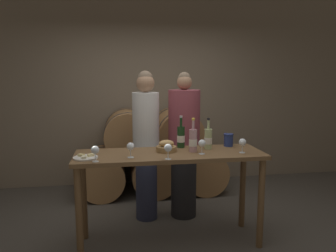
% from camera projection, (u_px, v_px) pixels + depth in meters
% --- Properties ---
extents(ground_plane, '(10.00, 10.00, 0.00)m').
position_uv_depth(ground_plane, '(170.00, 242.00, 3.39)').
color(ground_plane, '#4C473F').
extents(stone_wall_back, '(10.00, 0.12, 3.20)m').
position_uv_depth(stone_wall_back, '(148.00, 82.00, 5.17)').
color(stone_wall_back, '#7F705B').
rests_on(stone_wall_back, ground_plane).
extents(barrel_stack, '(2.11, 0.83, 1.22)m').
position_uv_depth(barrel_stack, '(152.00, 155.00, 4.81)').
color(barrel_stack, '#9E7042').
rests_on(barrel_stack, ground_plane).
extents(tasting_table, '(1.87, 0.59, 0.95)m').
position_uv_depth(tasting_table, '(170.00, 166.00, 3.27)').
color(tasting_table, brown).
rests_on(tasting_table, ground_plane).
extents(person_left, '(0.31, 0.31, 1.76)m').
position_uv_depth(person_left, '(146.00, 144.00, 3.84)').
color(person_left, '#2D334C').
rests_on(person_left, ground_plane).
extents(person_right, '(0.37, 0.37, 1.75)m').
position_uv_depth(person_right, '(184.00, 145.00, 3.91)').
color(person_right, '#232326').
rests_on(person_right, ground_plane).
extents(wine_bottle_red, '(0.08, 0.08, 0.34)m').
position_uv_depth(wine_bottle_red, '(181.00, 137.00, 3.47)').
color(wine_bottle_red, '#193819').
rests_on(wine_bottle_red, tasting_table).
extents(wine_bottle_white, '(0.08, 0.08, 0.33)m').
position_uv_depth(wine_bottle_white, '(208.00, 139.00, 3.40)').
color(wine_bottle_white, '#ADBC7F').
rests_on(wine_bottle_white, tasting_table).
extents(wine_bottle_rose, '(0.08, 0.08, 0.34)m').
position_uv_depth(wine_bottle_rose, '(193.00, 140.00, 3.27)').
color(wine_bottle_rose, '#BC8E93').
rests_on(wine_bottle_rose, tasting_table).
extents(blue_crock, '(0.11, 0.11, 0.14)m').
position_uv_depth(blue_crock, '(228.00, 139.00, 3.53)').
color(blue_crock, navy).
rests_on(blue_crock, tasting_table).
extents(bread_basket, '(0.21, 0.21, 0.12)m').
position_uv_depth(bread_basket, '(166.00, 147.00, 3.29)').
color(bread_basket, olive).
rests_on(bread_basket, tasting_table).
extents(cheese_plate, '(0.23, 0.23, 0.04)m').
position_uv_depth(cheese_plate, '(85.00, 157.00, 3.02)').
color(cheese_plate, white).
rests_on(cheese_plate, tasting_table).
extents(wine_glass_far_left, '(0.07, 0.07, 0.14)m').
position_uv_depth(wine_glass_far_left, '(95.00, 150.00, 2.89)').
color(wine_glass_far_left, white).
rests_on(wine_glass_far_left, tasting_table).
extents(wine_glass_left, '(0.07, 0.07, 0.14)m').
position_uv_depth(wine_glass_left, '(131.00, 147.00, 3.04)').
color(wine_glass_left, white).
rests_on(wine_glass_left, tasting_table).
extents(wine_glass_center, '(0.07, 0.07, 0.14)m').
position_uv_depth(wine_glass_center, '(168.00, 148.00, 2.98)').
color(wine_glass_center, white).
rests_on(wine_glass_center, tasting_table).
extents(wine_glass_right, '(0.07, 0.07, 0.14)m').
position_uv_depth(wine_glass_right, '(202.00, 144.00, 3.18)').
color(wine_glass_right, white).
rests_on(wine_glass_right, tasting_table).
extents(wine_glass_far_right, '(0.07, 0.07, 0.14)m').
position_uv_depth(wine_glass_far_right, '(243.00, 143.00, 3.23)').
color(wine_glass_far_right, white).
rests_on(wine_glass_far_right, tasting_table).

